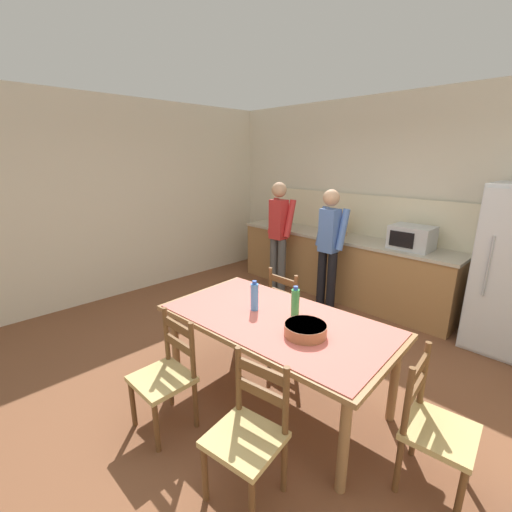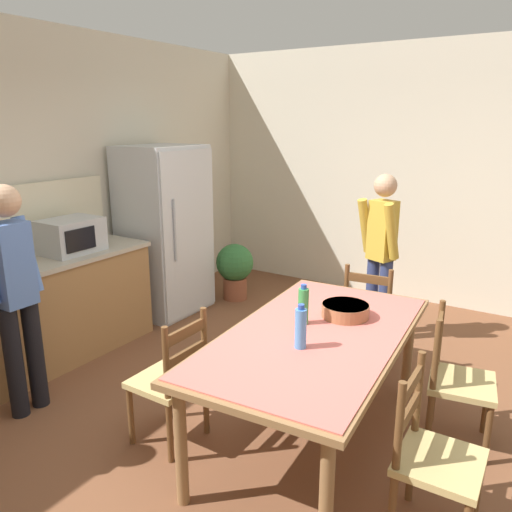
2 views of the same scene
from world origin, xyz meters
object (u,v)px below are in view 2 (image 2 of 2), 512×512
bottle_off_centre (303,305)px  potted_plant (235,267)px  serving_bowl (345,310)px  dining_table (315,343)px  chair_head_end (370,315)px  refrigerator (165,231)px  person_by_table (381,249)px  bottle_near_centre (301,328)px  chair_side_far_left (172,380)px  chair_side_near_left (432,458)px  person_at_counter (15,289)px  chair_side_near_right (456,380)px  microwave (71,236)px

bottle_off_centre → potted_plant: size_ratio=0.40×
serving_bowl → potted_plant: size_ratio=0.48×
dining_table → chair_head_end: size_ratio=2.21×
refrigerator → chair_head_end: refrigerator is taller
person_by_table → potted_plant: bearing=-73.4°
person_by_table → potted_plant: size_ratio=2.39×
dining_table → bottle_near_centre: bearing=-176.1°
refrigerator → bottle_off_centre: 2.58m
chair_side_far_left → chair_side_near_left: bearing=94.4°
bottle_off_centre → chair_head_end: bottle_off_centre is taller
refrigerator → chair_side_far_left: refrigerator is taller
refrigerator → chair_head_end: size_ratio=2.00×
chair_side_near_left → person_at_counter: person_at_counter is taller
bottle_off_centre → person_by_table: bearing=2.3°
refrigerator → bottle_off_centre: (-1.19, -2.29, -0.01)m
dining_table → serving_bowl: serving_bowl is taller
dining_table → chair_side_near_left: bearing=-114.4°
bottle_near_centre → chair_side_near_right: bearing=-46.2°
bottle_near_centre → chair_side_near_left: (-0.14, -0.82, -0.46)m
serving_bowl → bottle_near_centre: bearing=176.4°
chair_head_end → chair_side_near_right: bearing=131.8°
bottle_off_centre → potted_plant: bottle_off_centre is taller
person_by_table → person_at_counter: bearing=-11.7°
refrigerator → chair_side_far_left: (-1.77, -1.65, -0.47)m
person_by_table → refrigerator: bearing=-54.6°
microwave → bottle_off_centre: (-0.01, -2.31, -0.18)m
chair_side_near_right → potted_plant: (1.49, 2.77, -0.06)m
bottle_near_centre → chair_side_far_left: size_ratio=0.30×
chair_side_near_left → potted_plant: size_ratio=1.36×
potted_plant → microwave: bearing=166.6°
bottle_off_centre → person_at_counter: size_ratio=0.16×
person_at_counter → chair_side_near_right: bearing=-154.7°
microwave → potted_plant: 2.05m
refrigerator → microwave: size_ratio=3.63×
serving_bowl → chair_side_near_right: bearing=-78.8°
serving_bowl → chair_side_far_left: (-0.84, 0.83, -0.38)m
bottle_near_centre → person_by_table: (2.06, 0.22, -0.00)m
bottle_off_centre → chair_side_far_left: bottle_off_centre is taller
person_at_counter → potted_plant: person_at_counter is taller
dining_table → potted_plant: dining_table is taller
refrigerator → person_at_counter: bearing=-166.4°
serving_bowl → chair_side_near_left: chair_side_near_left is taller
bottle_near_centre → potted_plant: bearing=42.2°
chair_head_end → person_at_counter: 2.80m
dining_table → bottle_near_centre: size_ratio=7.45×
chair_side_far_left → chair_head_end: same height
chair_head_end → person_by_table: 0.73m
chair_head_end → chair_side_near_right: (-0.77, -0.86, 0.00)m
chair_side_near_left → bottle_near_centre: bearing=79.4°
refrigerator → dining_table: (-1.28, -2.42, -0.21)m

